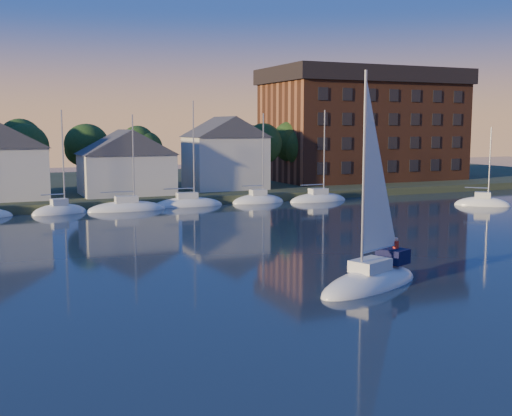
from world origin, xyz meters
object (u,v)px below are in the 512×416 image
clubhouse_centre (126,161)px  clubhouse_east (225,152)px  hero_sailboat (371,277)px  condo_block (363,124)px  drifting_sailboat_right (482,205)px

clubhouse_centre → clubhouse_east: size_ratio=1.10×
clubhouse_centre → hero_sailboat: 48.72m
clubhouse_centre → condo_block: 41.05m
clubhouse_east → condo_block: (26.00, 5.95, 3.79)m
clubhouse_centre → clubhouse_east: bearing=8.1°
condo_block → drifting_sailboat_right: bearing=-93.4°
condo_block → clubhouse_centre: bearing=-168.8°
condo_block → drifting_sailboat_right: size_ratio=2.95×
clubhouse_east → drifting_sailboat_right: size_ratio=1.00×
clubhouse_centre → drifting_sailboat_right: 43.88m
clubhouse_centre → clubhouse_east: 14.17m
hero_sailboat → drifting_sailboat_right: bearing=-163.4°
clubhouse_east → condo_block: 26.94m
clubhouse_east → clubhouse_centre: bearing=-171.9°
clubhouse_centre → hero_sailboat: hero_sailboat is taller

